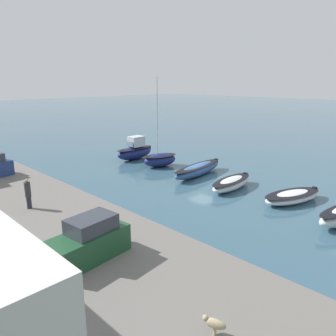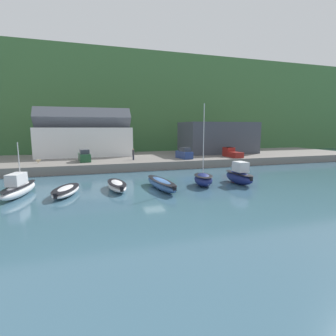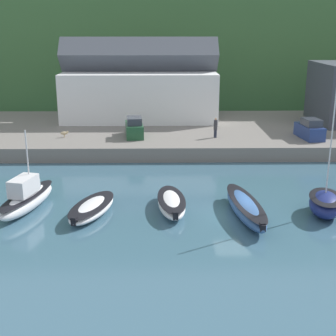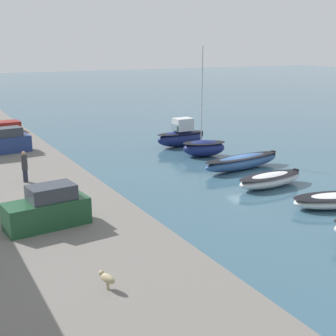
% 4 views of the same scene
% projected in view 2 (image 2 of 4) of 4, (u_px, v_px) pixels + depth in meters
% --- Properties ---
extents(ground_plane, '(320.00, 320.00, 0.00)m').
position_uv_depth(ground_plane, '(154.00, 190.00, 31.78)').
color(ground_plane, '#385B70').
extents(hillside_backdrop, '(240.00, 78.82, 28.42)m').
position_uv_depth(hillside_backdrop, '(103.00, 111.00, 107.26)').
color(hillside_backdrop, '#42703D').
rests_on(hillside_backdrop, ground_plane).
extents(quay_promenade, '(108.41, 21.12, 1.45)m').
position_uv_depth(quay_promenade, '(125.00, 160.00, 54.46)').
color(quay_promenade, slate).
rests_on(quay_promenade, ground_plane).
extents(harbor_clubhouse, '(19.53, 9.36, 10.24)m').
position_uv_depth(harbor_clubhouse, '(85.00, 138.00, 56.13)').
color(harbor_clubhouse, white).
rests_on(harbor_clubhouse, quay_promenade).
extents(yacht_club_building, '(17.06, 9.66, 7.25)m').
position_uv_depth(yacht_club_building, '(218.00, 138.00, 62.55)').
color(yacht_club_building, '#3D424C').
rests_on(yacht_club_building, quay_promenade).
extents(moored_boat_0, '(3.41, 7.30, 5.87)m').
position_uv_depth(moored_boat_0, '(19.00, 188.00, 28.48)').
color(moored_boat_0, white).
rests_on(moored_boat_0, ground_plane).
extents(moored_boat_1, '(3.89, 6.38, 0.92)m').
position_uv_depth(moored_boat_1, '(66.00, 191.00, 29.08)').
color(moored_boat_1, white).
rests_on(moored_boat_1, ground_plane).
extents(moored_boat_2, '(2.44, 6.11, 1.05)m').
position_uv_depth(moored_boat_2, '(117.00, 185.00, 31.45)').
color(moored_boat_2, white).
rests_on(moored_boat_2, ground_plane).
extents(moored_boat_3, '(2.62, 8.32, 1.27)m').
position_uv_depth(moored_boat_3, '(161.00, 184.00, 31.79)').
color(moored_boat_3, '#33568E').
rests_on(moored_boat_3, ground_plane).
extents(moored_boat_4, '(3.30, 4.66, 10.43)m').
position_uv_depth(moored_boat_4, '(203.00, 179.00, 33.73)').
color(moored_boat_4, navy).
rests_on(moored_boat_4, ground_plane).
extents(moored_boat_5, '(2.11, 5.61, 3.00)m').
position_uv_depth(moored_boat_5, '(239.00, 176.00, 34.88)').
color(moored_boat_5, navy).
rests_on(moored_boat_5, ground_plane).
extents(parked_car_0, '(2.22, 4.36, 2.16)m').
position_uv_depth(parked_car_0, '(84.00, 156.00, 46.85)').
color(parked_car_0, '#1E4C2D').
rests_on(parked_car_0, quay_promenade).
extents(parked_car_1, '(2.28, 4.38, 2.16)m').
position_uv_depth(parked_car_1, '(184.00, 154.00, 51.40)').
color(parked_car_1, navy).
rests_on(parked_car_1, quay_promenade).
extents(pickup_truck_1, '(2.31, 4.86, 1.90)m').
position_uv_depth(pickup_truck_1, '(231.00, 153.00, 54.12)').
color(pickup_truck_1, maroon).
rests_on(pickup_truck_1, quay_promenade).
extents(person_on_quay, '(0.40, 0.40, 2.14)m').
position_uv_depth(person_on_quay, '(133.00, 154.00, 48.79)').
color(person_on_quay, '#232838').
rests_on(person_on_quay, quay_promenade).
extents(dog_on_quay, '(0.88, 0.54, 0.68)m').
position_uv_depth(dog_on_quay, '(38.00, 161.00, 44.38)').
color(dog_on_quay, tan).
rests_on(dog_on_quay, quay_promenade).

